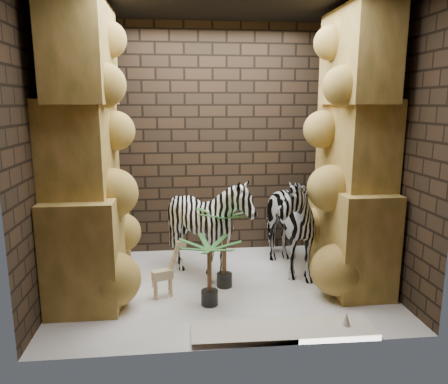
{
  "coord_description": "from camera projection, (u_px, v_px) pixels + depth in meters",
  "views": [
    {
      "loc": [
        -0.47,
        -4.43,
        1.98
      ],
      "look_at": [
        0.03,
        0.15,
        1.03
      ],
      "focal_mm": 34.5,
      "sensor_mm": 36.0,
      "label": 1
    }
  ],
  "objects": [
    {
      "name": "rock_pillar_left",
      "position": [
        84.0,
        153.0,
        4.32
      ],
      "size": [
        0.68,
        1.3,
        3.0
      ],
      "primitive_type": null,
      "color": "tan",
      "rests_on": "floor"
    },
    {
      "name": "palm_back",
      "position": [
        209.0,
        273.0,
        4.26
      ],
      "size": [
        0.36,
        0.36,
        0.68
      ],
      "primitive_type": null,
      "color": "#195321",
      "rests_on": "floor"
    },
    {
      "name": "wall_left",
      "position": [
        48.0,
        153.0,
        4.28
      ],
      "size": [
        0.0,
        3.0,
        3.0
      ],
      "primitive_type": "plane",
      "rotation": [
        1.57,
        0.0,
        1.57
      ],
      "color": "black",
      "rests_on": "ground"
    },
    {
      "name": "wall_back",
      "position": [
        213.0,
        141.0,
        5.68
      ],
      "size": [
        3.5,
        0.0,
        3.5
      ],
      "primitive_type": "plane",
      "rotation": [
        1.57,
        0.0,
        0.0
      ],
      "color": "black",
      "rests_on": "ground"
    },
    {
      "name": "zebra_left",
      "position": [
        208.0,
        232.0,
        4.86
      ],
      "size": [
        1.07,
        1.29,
        1.11
      ],
      "primitive_type": "imported",
      "rotation": [
        0.0,
        0.0,
        -0.07
      ],
      "color": "white",
      "rests_on": "floor"
    },
    {
      "name": "floor",
      "position": [
        223.0,
        286.0,
        4.77
      ],
      "size": [
        3.5,
        3.5,
        0.0
      ],
      "primitive_type": "plane",
      "color": "white",
      "rests_on": "ground"
    },
    {
      "name": "zebra_right",
      "position": [
        281.0,
        213.0,
        5.08
      ],
      "size": [
        0.85,
        1.3,
        1.42
      ],
      "primitive_type": "imported",
      "rotation": [
        0.0,
        0.0,
        0.17
      ],
      "color": "white",
      "rests_on": "floor"
    },
    {
      "name": "wall_right",
      "position": [
        384.0,
        149.0,
        4.65
      ],
      "size": [
        0.0,
        3.0,
        3.0
      ],
      "primitive_type": "plane",
      "rotation": [
        1.57,
        0.0,
        -1.57
      ],
      "color": "black",
      "rests_on": "ground"
    },
    {
      "name": "wall_front",
      "position": [
        240.0,
        169.0,
        3.25
      ],
      "size": [
        3.5,
        0.0,
        3.5
      ],
      "primitive_type": "plane",
      "rotation": [
        -1.57,
        0.0,
        0.0
      ],
      "color": "black",
      "rests_on": "ground"
    },
    {
      "name": "palm_front",
      "position": [
        224.0,
        248.0,
        4.67
      ],
      "size": [
        0.36,
        0.36,
        0.89
      ],
      "primitive_type": null,
      "color": "#195321",
      "rests_on": "floor"
    },
    {
      "name": "giraffe_toy",
      "position": [
        162.0,
        269.0,
        4.43
      ],
      "size": [
        0.34,
        0.22,
        0.63
      ],
      "primitive_type": null,
      "rotation": [
        0.0,
        0.0,
        0.37
      ],
      "color": "beige",
      "rests_on": "floor"
    },
    {
      "name": "rock_pillar_right",
      "position": [
        354.0,
        149.0,
        4.61
      ],
      "size": [
        0.58,
        1.25,
        3.0
      ],
      "primitive_type": null,
      "color": "tan",
      "rests_on": "floor"
    },
    {
      "name": "surfboard",
      "position": [
        283.0,
        330.0,
        3.78
      ],
      "size": [
        1.62,
        0.43,
        0.05
      ],
      "primitive_type": "cube",
      "rotation": [
        0.0,
        0.0,
        -0.02
      ],
      "color": "beige",
      "rests_on": "floor"
    }
  ]
}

